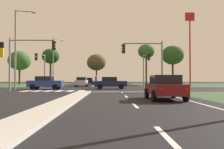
{
  "coord_description": "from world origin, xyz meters",
  "views": [
    {
      "loc": [
        2.3,
        -1.01,
        1.21
      ],
      "look_at": [
        2.74,
        36.7,
        1.98
      ],
      "focal_mm": 39.27,
      "sensor_mm": 36.0,
      "label": 1
    }
  ],
  "objects_px": {
    "traffic_signal_far_left": "(41,64)",
    "treeline_sixth": "(173,55)",
    "traffic_signal_far_right": "(146,64)",
    "traffic_signal_near_left": "(27,54)",
    "car_black_second": "(89,81)",
    "traffic_signal_near_right": "(146,57)",
    "car_blue_fourth": "(45,83)",
    "street_lamp_second": "(17,45)",
    "street_lamp_third": "(54,59)",
    "treeline_second": "(20,61)",
    "treeline_third": "(51,57)",
    "treeline_fifth": "(146,52)",
    "car_maroon_fifth": "(165,87)",
    "fastfood_pole_sign": "(190,34)",
    "pedestrian_at_median": "(96,80)",
    "car_silver_near": "(82,82)",
    "treeline_fourth": "(96,62)",
    "car_navy_third": "(110,83)"
  },
  "relations": [
    {
      "from": "traffic_signal_near_left",
      "to": "treeline_fifth",
      "type": "height_order",
      "value": "treeline_fifth"
    },
    {
      "from": "traffic_signal_far_left",
      "to": "treeline_third",
      "type": "relative_size",
      "value": 0.6
    },
    {
      "from": "car_silver_near",
      "to": "traffic_signal_far_left",
      "type": "relative_size",
      "value": 0.9
    },
    {
      "from": "treeline_third",
      "to": "car_maroon_fifth",
      "type": "bearing_deg",
      "value": -68.16
    },
    {
      "from": "car_black_second",
      "to": "street_lamp_second",
      "type": "bearing_deg",
      "value": 78.75
    },
    {
      "from": "traffic_signal_near_right",
      "to": "treeline_fifth",
      "type": "distance_m",
      "value": 31.9
    },
    {
      "from": "car_blue_fourth",
      "to": "traffic_signal_far_left",
      "type": "height_order",
      "value": "traffic_signal_far_left"
    },
    {
      "from": "traffic_signal_far_right",
      "to": "pedestrian_at_median",
      "type": "xyz_separation_m",
      "value": [
        -7.54,
        5.74,
        -2.32
      ]
    },
    {
      "from": "street_lamp_third",
      "to": "treeline_second",
      "type": "relative_size",
      "value": 1.13
    },
    {
      "from": "car_silver_near",
      "to": "car_blue_fourth",
      "type": "bearing_deg",
      "value": 75.92
    },
    {
      "from": "car_maroon_fifth",
      "to": "traffic_signal_near_left",
      "type": "distance_m",
      "value": 15.35
    },
    {
      "from": "car_silver_near",
      "to": "fastfood_pole_sign",
      "type": "distance_m",
      "value": 23.5
    },
    {
      "from": "traffic_signal_near_right",
      "to": "car_silver_near",
      "type": "bearing_deg",
      "value": 115.65
    },
    {
      "from": "traffic_signal_near_right",
      "to": "treeline_sixth",
      "type": "bearing_deg",
      "value": 70.79
    },
    {
      "from": "treeline_second",
      "to": "treeline_fifth",
      "type": "xyz_separation_m",
      "value": [
        29.68,
        -2.31,
        1.91
      ]
    },
    {
      "from": "car_navy_third",
      "to": "treeline_fifth",
      "type": "distance_m",
      "value": 26.26
    },
    {
      "from": "traffic_signal_near_right",
      "to": "traffic_signal_far_left",
      "type": "xyz_separation_m",
      "value": [
        -13.63,
        11.41,
        0.02
      ]
    },
    {
      "from": "traffic_signal_near_right",
      "to": "pedestrian_at_median",
      "type": "height_order",
      "value": "traffic_signal_near_right"
    },
    {
      "from": "treeline_third",
      "to": "treeline_fourth",
      "type": "distance_m",
      "value": 11.09
    },
    {
      "from": "car_silver_near",
      "to": "car_navy_third",
      "type": "xyz_separation_m",
      "value": [
        4.86,
        -10.27,
        -0.04
      ]
    },
    {
      "from": "traffic_signal_near_right",
      "to": "traffic_signal_far_left",
      "type": "bearing_deg",
      "value": 140.08
    },
    {
      "from": "street_lamp_second",
      "to": "traffic_signal_near_right",
      "type": "bearing_deg",
      "value": -12.67
    },
    {
      "from": "street_lamp_third",
      "to": "fastfood_pole_sign",
      "type": "relative_size",
      "value": 0.62
    },
    {
      "from": "car_black_second",
      "to": "traffic_signal_far_right",
      "type": "distance_m",
      "value": 23.18
    },
    {
      "from": "traffic_signal_far_right",
      "to": "treeline_sixth",
      "type": "height_order",
      "value": "treeline_sixth"
    },
    {
      "from": "traffic_signal_near_right",
      "to": "car_blue_fourth",
      "type": "bearing_deg",
      "value": 154.58
    },
    {
      "from": "car_silver_near",
      "to": "street_lamp_third",
      "type": "height_order",
      "value": "street_lamp_third"
    },
    {
      "from": "car_silver_near",
      "to": "treeline_third",
      "type": "bearing_deg",
      "value": -59.32
    },
    {
      "from": "car_blue_fourth",
      "to": "treeline_sixth",
      "type": "height_order",
      "value": "treeline_sixth"
    },
    {
      "from": "pedestrian_at_median",
      "to": "fastfood_pole_sign",
      "type": "xyz_separation_m",
      "value": [
        18.2,
        6.72,
        9.08
      ]
    },
    {
      "from": "street_lamp_third",
      "to": "treeline_second",
      "type": "bearing_deg",
      "value": 132.69
    },
    {
      "from": "treeline_third",
      "to": "traffic_signal_far_right",
      "type": "bearing_deg",
      "value": -48.68
    },
    {
      "from": "traffic_signal_far_left",
      "to": "treeline_sixth",
      "type": "distance_m",
      "value": 30.76
    },
    {
      "from": "car_blue_fourth",
      "to": "street_lamp_second",
      "type": "height_order",
      "value": "street_lamp_second"
    },
    {
      "from": "car_blue_fourth",
      "to": "treeline_fifth",
      "type": "bearing_deg",
      "value": 147.83
    },
    {
      "from": "car_black_second",
      "to": "traffic_signal_far_right",
      "type": "bearing_deg",
      "value": 115.61
    },
    {
      "from": "traffic_signal_far_left",
      "to": "treeline_fifth",
      "type": "distance_m",
      "value": 27.37
    },
    {
      "from": "street_lamp_third",
      "to": "car_blue_fourth",
      "type": "bearing_deg",
      "value": -80.82
    },
    {
      "from": "car_navy_third",
      "to": "car_black_second",
      "type": "bearing_deg",
      "value": -168.94
    },
    {
      "from": "traffic_signal_near_right",
      "to": "fastfood_pole_sign",
      "type": "distance_m",
      "value": 27.4
    },
    {
      "from": "traffic_signal_near_left",
      "to": "treeline_fifth",
      "type": "relative_size",
      "value": 0.58
    },
    {
      "from": "street_lamp_second",
      "to": "street_lamp_third",
      "type": "distance_m",
      "value": 18.74
    },
    {
      "from": "car_blue_fourth",
      "to": "treeline_fourth",
      "type": "xyz_separation_m",
      "value": [
        4.62,
        30.54,
        4.61
      ]
    },
    {
      "from": "treeline_second",
      "to": "traffic_signal_near_left",
      "type": "bearing_deg",
      "value": -68.82
    },
    {
      "from": "car_silver_near",
      "to": "treeline_sixth",
      "type": "relative_size",
      "value": 0.51
    },
    {
      "from": "traffic_signal_far_right",
      "to": "traffic_signal_near_left",
      "type": "bearing_deg",
      "value": -140.51
    },
    {
      "from": "traffic_signal_near_right",
      "to": "street_lamp_second",
      "type": "xyz_separation_m",
      "value": [
        -14.09,
        3.17,
        1.58
      ]
    },
    {
      "from": "car_maroon_fifth",
      "to": "treeline_sixth",
      "type": "bearing_deg",
      "value": 74.7
    },
    {
      "from": "car_navy_third",
      "to": "treeline_fourth",
      "type": "bearing_deg",
      "value": -173.47
    },
    {
      "from": "car_maroon_fifth",
      "to": "pedestrian_at_median",
      "type": "height_order",
      "value": "pedestrian_at_median"
    }
  ]
}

